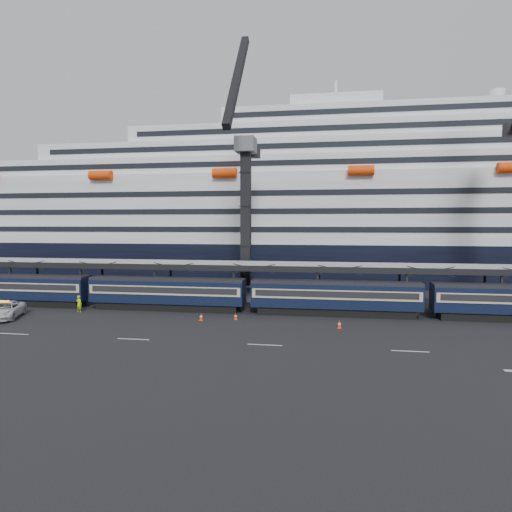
% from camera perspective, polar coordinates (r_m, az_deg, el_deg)
% --- Properties ---
extents(ground, '(260.00, 260.00, 0.00)m').
position_cam_1_polar(ground, '(44.19, 20.47, -9.82)').
color(ground, black).
rests_on(ground, ground).
extents(train, '(133.05, 3.00, 4.05)m').
position_cam_1_polar(train, '(52.89, 13.48, -4.99)').
color(train, black).
rests_on(train, ground).
extents(canopy, '(130.00, 6.25, 5.53)m').
position_cam_1_polar(canopy, '(56.98, 17.91, -1.34)').
color(canopy, '#999BA1').
rests_on(canopy, ground).
extents(cruise_ship, '(214.09, 28.84, 34.00)m').
position_cam_1_polar(cruise_ship, '(88.44, 14.26, 5.16)').
color(cruise_ship, black).
rests_on(cruise_ship, ground).
extents(crane_dark_near, '(4.50, 17.75, 35.08)m').
position_cam_1_polar(crane_dark_near, '(61.83, -1.35, 5.45)').
color(crane_dark_near, '#4E5156').
rests_on(crane_dark_near, ground).
extents(pickup_truck, '(5.19, 7.23, 1.83)m').
position_cam_1_polar(pickup_truck, '(57.54, -28.94, -5.96)').
color(pickup_truck, silver).
rests_on(pickup_truck, ground).
extents(worker, '(0.79, 0.60, 1.96)m').
position_cam_1_polar(worker, '(58.04, -21.25, -5.58)').
color(worker, '#ABDB0B').
rests_on(worker, ground).
extents(traffic_cone_a, '(0.37, 0.37, 0.75)m').
position_cam_1_polar(traffic_cone_a, '(62.61, -29.22, -5.70)').
color(traffic_cone_a, '#EE3A07').
rests_on(traffic_cone_a, ground).
extents(traffic_cone_b, '(0.42, 0.42, 0.84)m').
position_cam_1_polar(traffic_cone_b, '(49.82, -6.87, -7.55)').
color(traffic_cone_b, '#EE3A07').
rests_on(traffic_cone_b, ground).
extents(traffic_cone_c, '(0.38, 0.38, 0.77)m').
position_cam_1_polar(traffic_cone_c, '(49.98, -2.56, -7.53)').
color(traffic_cone_c, '#EE3A07').
rests_on(traffic_cone_c, ground).
extents(traffic_cone_d, '(0.43, 0.43, 0.86)m').
position_cam_1_polar(traffic_cone_d, '(46.61, 10.38, -8.38)').
color(traffic_cone_d, '#EE3A07').
rests_on(traffic_cone_d, ground).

